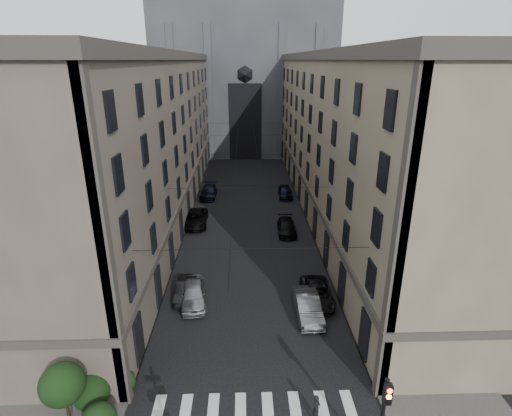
{
  "coord_description": "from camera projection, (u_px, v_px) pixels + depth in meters",
  "views": [
    {
      "loc": [
        -0.44,
        -11.18,
        17.96
      ],
      "look_at": [
        0.34,
        13.0,
        8.96
      ],
      "focal_mm": 28.0,
      "sensor_mm": 36.0,
      "label": 1
    }
  ],
  "objects": [
    {
      "name": "car_left_near",
      "position": [
        194.0,
        294.0,
        31.14
      ],
      "size": [
        2.49,
        5.03,
        1.65
      ],
      "primitive_type": "imported",
      "rotation": [
        0.0,
        0.0,
        0.12
      ],
      "color": "gray",
      "rests_on": "ground"
    },
    {
      "name": "traffic_light_right",
      "position": [
        383.0,
        415.0,
        17.57
      ],
      "size": [
        0.34,
        0.5,
        5.2
      ],
      "color": "black",
      "rests_on": "ground"
    },
    {
      "name": "car_right_midfar",
      "position": [
        287.0,
        227.0,
        43.88
      ],
      "size": [
        2.04,
        4.83,
        1.39
      ],
      "primitive_type": "imported",
      "rotation": [
        0.0,
        0.0,
        -0.02
      ],
      "color": "black",
      "rests_on": "ground"
    },
    {
      "name": "car_left_midfar",
      "position": [
        195.0,
        218.0,
        45.93
      ],
      "size": [
        2.85,
        5.9,
        1.62
      ],
      "primitive_type": "imported",
      "rotation": [
        0.0,
        0.0,
        0.03
      ],
      "color": "black",
      "rests_on": "ground"
    },
    {
      "name": "pedestrian",
      "position": [
        317.0,
        408.0,
        20.93
      ],
      "size": [
        0.58,
        0.69,
        1.61
      ],
      "primitive_type": "imported",
      "rotation": [
        0.0,
        0.0,
        1.17
      ],
      "color": "black",
      "rests_on": "ground"
    },
    {
      "name": "building_right",
      "position": [
        359.0,
        137.0,
        47.62
      ],
      "size": [
        13.6,
        60.6,
        18.85
      ],
      "color": "brown",
      "rests_on": "ground"
    },
    {
      "name": "building_left",
      "position": [
        133.0,
        138.0,
        46.81
      ],
      "size": [
        13.6,
        60.6,
        18.85
      ],
      "color": "#4A4239",
      "rests_on": "ground"
    },
    {
      "name": "car_right_near",
      "position": [
        308.0,
        306.0,
        29.58
      ],
      "size": [
        1.87,
        4.95,
        1.61
      ],
      "primitive_type": "imported",
      "rotation": [
        0.0,
        0.0,
        0.03
      ],
      "color": "slate",
      "rests_on": "ground"
    },
    {
      "name": "car_right_midnear",
      "position": [
        317.0,
        293.0,
        31.45
      ],
      "size": [
        2.39,
        5.03,
        1.39
      ],
      "primitive_type": "imported",
      "rotation": [
        0.0,
        0.0,
        -0.02
      ],
      "color": "black",
      "rests_on": "ground"
    },
    {
      "name": "car_left_far",
      "position": [
        209.0,
        192.0,
        55.42
      ],
      "size": [
        2.32,
        5.33,
        1.53
      ],
      "primitive_type": "imported",
      "rotation": [
        0.0,
        0.0,
        -0.03
      ],
      "color": "black",
      "rests_on": "ground"
    },
    {
      "name": "car_right_far",
      "position": [
        285.0,
        191.0,
        55.45
      ],
      "size": [
        1.96,
        4.62,
        1.56
      ],
      "primitive_type": "imported",
      "rotation": [
        0.0,
        0.0,
        -0.03
      ],
      "color": "black",
      "rests_on": "ground"
    },
    {
      "name": "shrub_cluster",
      "position": [
        85.0,
        394.0,
        20.55
      ],
      "size": [
        3.9,
        4.4,
        3.9
      ],
      "color": "black",
      "rests_on": "sidewalk_left"
    },
    {
      "name": "zebra_crossing",
      "position": [
        254.0,
        416.0,
        21.43
      ],
      "size": [
        11.0,
        3.2,
        0.01
      ],
      "primitive_type": "cube",
      "color": "beige",
      "rests_on": "ground"
    },
    {
      "name": "tram_wires",
      "position": [
        247.0,
        155.0,
        47.6
      ],
      "size": [
        14.0,
        60.0,
        0.43
      ],
      "color": "black",
      "rests_on": "ground"
    },
    {
      "name": "gothic_tower",
      "position": [
        244.0,
        61.0,
        80.76
      ],
      "size": [
        35.0,
        23.0,
        58.0
      ],
      "color": "#2D2D33",
      "rests_on": "ground"
    },
    {
      "name": "sidewalk_right",
      "position": [
        330.0,
        210.0,
        50.77
      ],
      "size": [
        7.0,
        80.0,
        0.15
      ],
      "primitive_type": "cube",
      "color": "#383533",
      "rests_on": "ground"
    },
    {
      "name": "car_left_midnear",
      "position": [
        186.0,
        290.0,
        31.93
      ],
      "size": [
        1.52,
        4.15,
        1.36
      ],
      "primitive_type": "imported",
      "rotation": [
        0.0,
        0.0,
        -0.02
      ],
      "color": "black",
      "rests_on": "ground"
    },
    {
      "name": "sidewalk_left",
      "position": [
        164.0,
        211.0,
        50.13
      ],
      "size": [
        7.0,
        80.0,
        0.15
      ],
      "primitive_type": "cube",
      "color": "#383533",
      "rests_on": "ground"
    }
  ]
}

